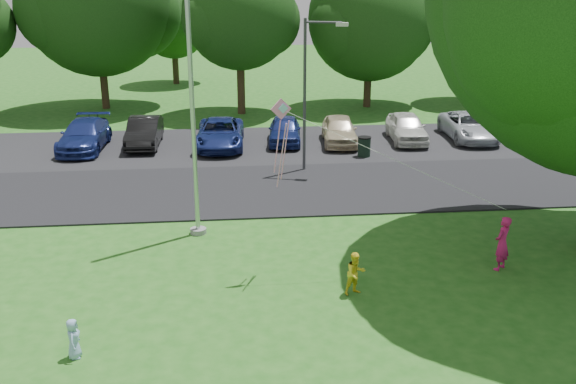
{
  "coord_description": "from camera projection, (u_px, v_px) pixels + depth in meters",
  "views": [
    {
      "loc": [
        -2.58,
        -13.58,
        7.63
      ],
      "look_at": [
        -0.8,
        4.0,
        1.6
      ],
      "focal_mm": 40.0,
      "sensor_mm": 36.0,
      "label": 1
    }
  ],
  "objects": [
    {
      "name": "child_yellow",
      "position": [
        356.0,
        274.0,
        15.95
      ],
      "size": [
        0.66,
        0.59,
        1.12
      ],
      "primitive_type": "imported",
      "rotation": [
        0.0,
        0.0,
        0.36
      ],
      "color": "yellow",
      "rests_on": "ground"
    },
    {
      "name": "tree_row",
      "position": [
        294.0,
        9.0,
        36.62
      ],
      "size": [
        64.35,
        11.94,
        10.88
      ],
      "color": "#332316",
      "rests_on": "ground"
    },
    {
      "name": "kite",
      "position": [
        288.0,
        129.0,
        16.1
      ],
      "size": [
        6.19,
        0.73,
        2.99
      ],
      "rotation": [
        0.0,
        0.0,
        0.19
      ],
      "color": "pink",
      "rests_on": "ground"
    },
    {
      "name": "horizon_trees",
      "position": [
        313.0,
        22.0,
        46.4
      ],
      "size": [
        77.46,
        7.2,
        7.02
      ],
      "color": "#332316",
      "rests_on": "ground"
    },
    {
      "name": "parking_strip",
      "position": [
        280.0,
        145.0,
        30.09
      ],
      "size": [
        42.0,
        7.0,
        0.06
      ],
      "primitive_type": "cube",
      "color": "black",
      "rests_on": "ground"
    },
    {
      "name": "woman",
      "position": [
        502.0,
        243.0,
        17.23
      ],
      "size": [
        0.66,
        0.64,
        1.52
      ],
      "primitive_type": "imported",
      "rotation": [
        0.0,
        0.0,
        3.86
      ],
      "color": "#C51A63",
      "rests_on": "ground"
    },
    {
      "name": "flagpole",
      "position": [
        192.0,
        100.0,
        18.53
      ],
      "size": [
        0.5,
        0.5,
        10.0
      ],
      "color": "#B7BABF",
      "rests_on": "ground"
    },
    {
      "name": "child_blue",
      "position": [
        74.0,
        339.0,
        13.31
      ],
      "size": [
        0.29,
        0.44,
        0.89
      ],
      "primitive_type": "imported",
      "rotation": [
        0.0,
        0.0,
        1.58
      ],
      "color": "#8DB0D8",
      "rests_on": "ground"
    },
    {
      "name": "trash_can",
      "position": [
        364.0,
        147.0,
        27.92
      ],
      "size": [
        0.58,
        0.58,
        0.93
      ],
      "rotation": [
        0.0,
        0.0,
        0.01
      ],
      "color": "black",
      "rests_on": "ground"
    },
    {
      "name": "parked_cars",
      "position": [
        281.0,
        131.0,
        29.83
      ],
      "size": [
        20.16,
        4.94,
        1.34
      ],
      "color": "navy",
      "rests_on": "ground"
    },
    {
      "name": "park_road",
      "position": [
        296.0,
        188.0,
        23.96
      ],
      "size": [
        60.0,
        6.0,
        0.06
      ],
      "primitive_type": "cube",
      "color": "black",
      "rests_on": "ground"
    },
    {
      "name": "street_lamp",
      "position": [
        311.0,
        82.0,
        25.0
      ],
      "size": [
        1.66,
        0.65,
        6.05
      ],
      "rotation": [
        0.0,
        0.0,
        -0.3
      ],
      "color": "#3F3F44",
      "rests_on": "ground"
    },
    {
      "name": "ground",
      "position": [
        338.0,
        306.0,
        15.5
      ],
      "size": [
        120.0,
        120.0,
        0.0
      ],
      "primitive_type": "plane",
      "color": "#225E18",
      "rests_on": "ground"
    }
  ]
}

